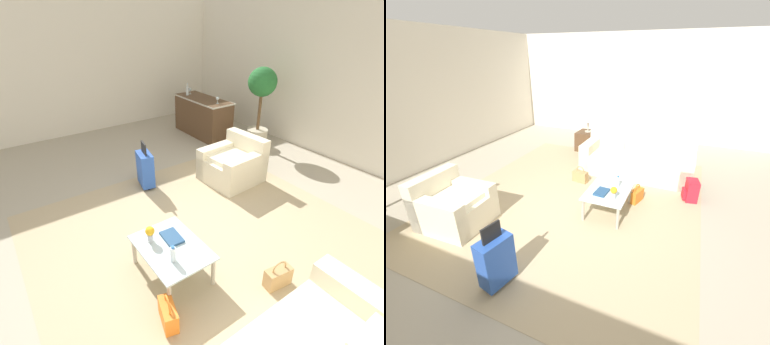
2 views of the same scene
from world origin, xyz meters
TOP-DOWN VIEW (x-y plane):
  - ground_plane at (0.00, 0.00)m, footprint 12.00×12.00m
  - wall_back at (0.00, 4.06)m, footprint 10.24×0.12m
  - wall_left at (-5.06, 0.00)m, footprint 0.12×8.00m
  - area_rug at (0.60, 0.20)m, footprint 5.20×4.40m
  - armchair at (-0.90, 1.67)m, footprint 0.95×1.00m
  - coffee_table at (0.40, -0.50)m, footprint 0.93×0.68m
  - water_bottle at (0.60, -0.60)m, footprint 0.06×0.06m
  - coffee_table_book at (0.28, -0.42)m, footprint 0.31×0.21m
  - flower_vase at (0.18, -0.65)m, footprint 0.11×0.11m
  - bar_console at (-3.10, 2.60)m, footprint 1.61×0.68m
  - wine_glass_leftmost at (-3.65, 2.59)m, footprint 0.08×0.08m
  - wine_glass_left_of_centre at (-2.55, 2.60)m, footprint 0.08×0.08m
  - wine_bottle_clear at (-3.59, 2.47)m, footprint 0.07×0.07m
  - suitcase_blue at (-1.60, 0.20)m, footprint 0.43×0.29m
  - handbag_tan at (1.25, 0.39)m, footprint 0.18×0.34m
  - handbag_orange at (0.94, -0.88)m, footprint 0.35×0.22m
  - potted_ficus at (-1.80, 3.20)m, footprint 0.62×0.62m

SIDE VIEW (x-z plane):
  - ground_plane at x=0.00m, z-range 0.00..0.00m
  - area_rug at x=0.60m, z-range 0.00..0.01m
  - handbag_tan at x=1.25m, z-range -0.05..0.31m
  - handbag_orange at x=0.94m, z-range -0.05..0.31m
  - armchair at x=-0.90m, z-range -0.12..0.70m
  - suitcase_blue at x=-1.60m, z-range -0.07..0.78m
  - coffee_table at x=0.40m, z-range 0.15..0.57m
  - coffee_table_book at x=0.28m, z-range 0.41..0.44m
  - bar_console at x=-3.10m, z-range 0.02..0.94m
  - water_bottle at x=0.60m, z-range 0.41..0.61m
  - flower_vase at x=0.18m, z-range 0.44..0.64m
  - wine_glass_leftmost at x=-3.65m, z-range 0.95..1.11m
  - wine_glass_left_of_centre at x=-2.55m, z-range 0.95..1.11m
  - wine_bottle_clear at x=-3.59m, z-range 0.89..1.19m
  - potted_ficus at x=-1.80m, z-range 0.23..2.00m
  - wall_back at x=0.00m, z-range 0.00..3.10m
  - wall_left at x=-5.06m, z-range 0.00..3.10m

